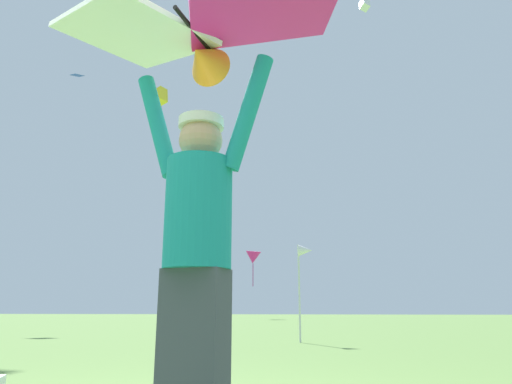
{
  "coord_description": "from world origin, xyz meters",
  "views": [
    {
      "loc": [
        0.85,
        -2.29,
        0.63
      ],
      "look_at": [
        0.21,
        1.8,
        1.69
      ],
      "focal_mm": 32.13,
      "sensor_mm": 36.0,
      "label": 1
    }
  ],
  "objects_px": {
    "distant_kite_yellow_far_center": "(161,96)",
    "distant_kite_white_low_left": "(365,5)",
    "distant_kite_blue_high_right": "(77,75)",
    "held_stunt_kite": "(198,30)",
    "kite_flyer_person": "(197,245)",
    "marker_flag": "(304,257)",
    "distant_kite_magenta_high_left": "(253,257)"
  },
  "relations": [
    {
      "from": "distant_kite_yellow_far_center",
      "to": "distant_kite_white_low_left",
      "type": "distance_m",
      "value": 16.37
    },
    {
      "from": "distant_kite_blue_high_right",
      "to": "marker_flag",
      "type": "bearing_deg",
      "value": -38.86
    },
    {
      "from": "distant_kite_yellow_far_center",
      "to": "marker_flag",
      "type": "bearing_deg",
      "value": -61.28
    },
    {
      "from": "distant_kite_white_low_left",
      "to": "marker_flag",
      "type": "bearing_deg",
      "value": -101.61
    },
    {
      "from": "distant_kite_white_low_left",
      "to": "kite_flyer_person",
      "type": "bearing_deg",
      "value": -98.54
    },
    {
      "from": "held_stunt_kite",
      "to": "distant_kite_yellow_far_center",
      "type": "height_order",
      "value": "distant_kite_yellow_far_center"
    },
    {
      "from": "kite_flyer_person",
      "to": "distant_kite_magenta_high_left",
      "type": "distance_m",
      "value": 31.3
    },
    {
      "from": "kite_flyer_person",
      "to": "held_stunt_kite",
      "type": "distance_m",
      "value": 1.17
    },
    {
      "from": "kite_flyer_person",
      "to": "marker_flag",
      "type": "height_order",
      "value": "kite_flyer_person"
    },
    {
      "from": "kite_flyer_person",
      "to": "marker_flag",
      "type": "bearing_deg",
      "value": 88.69
    },
    {
      "from": "kite_flyer_person",
      "to": "distant_kite_blue_high_right",
      "type": "height_order",
      "value": "distant_kite_blue_high_right"
    },
    {
      "from": "held_stunt_kite",
      "to": "distant_kite_white_low_left",
      "type": "xyz_separation_m",
      "value": [
        3.57,
        23.8,
        17.28
      ]
    },
    {
      "from": "kite_flyer_person",
      "to": "distant_kite_magenta_high_left",
      "type": "height_order",
      "value": "distant_kite_magenta_high_left"
    },
    {
      "from": "distant_kite_blue_high_right",
      "to": "distant_kite_yellow_far_center",
      "type": "distance_m",
      "value": 13.77
    },
    {
      "from": "distant_kite_magenta_high_left",
      "to": "distant_kite_blue_high_right",
      "type": "relative_size",
      "value": 3.84
    },
    {
      "from": "distant_kite_yellow_far_center",
      "to": "marker_flag",
      "type": "distance_m",
      "value": 29.02
    },
    {
      "from": "distant_kite_blue_high_right",
      "to": "marker_flag",
      "type": "relative_size",
      "value": 0.35
    },
    {
      "from": "kite_flyer_person",
      "to": "distant_kite_white_low_left",
      "type": "height_order",
      "value": "distant_kite_white_low_left"
    },
    {
      "from": "distant_kite_yellow_far_center",
      "to": "distant_kite_blue_high_right",
      "type": "bearing_deg",
      "value": -86.59
    },
    {
      "from": "distant_kite_magenta_high_left",
      "to": "distant_kite_white_low_left",
      "type": "distance_m",
      "value": 18.61
    },
    {
      "from": "held_stunt_kite",
      "to": "marker_flag",
      "type": "bearing_deg",
      "value": 88.61
    },
    {
      "from": "distant_kite_magenta_high_left",
      "to": "distant_kite_yellow_far_center",
      "type": "height_order",
      "value": "distant_kite_yellow_far_center"
    },
    {
      "from": "distant_kite_blue_high_right",
      "to": "distant_kite_yellow_far_center",
      "type": "height_order",
      "value": "distant_kite_yellow_far_center"
    },
    {
      "from": "kite_flyer_person",
      "to": "marker_flag",
      "type": "distance_m",
      "value": 7.22
    },
    {
      "from": "distant_kite_white_low_left",
      "to": "marker_flag",
      "type": "distance_m",
      "value": 24.48
    },
    {
      "from": "distant_kite_blue_high_right",
      "to": "held_stunt_kite",
      "type": "bearing_deg",
      "value": -55.96
    },
    {
      "from": "held_stunt_kite",
      "to": "distant_kite_white_low_left",
      "type": "height_order",
      "value": "distant_kite_white_low_left"
    },
    {
      "from": "held_stunt_kite",
      "to": "distant_kite_yellow_far_center",
      "type": "relative_size",
      "value": 1.33
    },
    {
      "from": "kite_flyer_person",
      "to": "held_stunt_kite",
      "type": "xyz_separation_m",
      "value": [
        -0.01,
        -0.07,
        1.17
      ]
    },
    {
      "from": "distant_kite_magenta_high_left",
      "to": "distant_kite_yellow_far_center",
      "type": "bearing_deg",
      "value": -165.26
    },
    {
      "from": "kite_flyer_person",
      "to": "distant_kite_yellow_far_center",
      "type": "relative_size",
      "value": 1.46
    },
    {
      "from": "distant_kite_yellow_far_center",
      "to": "distant_kite_white_low_left",
      "type": "bearing_deg",
      "value": -18.72
    }
  ]
}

